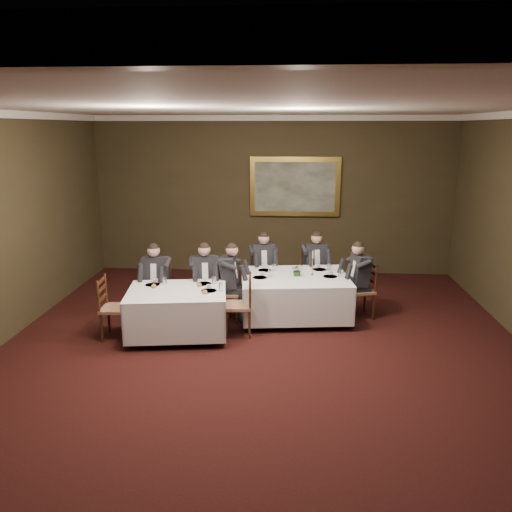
# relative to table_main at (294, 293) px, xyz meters

# --- Properties ---
(ground) EXTENTS (10.00, 10.00, 0.00)m
(ground) POSITION_rel_table_main_xyz_m (-0.49, -2.10, -0.45)
(ground) COLOR black
(ground) RESTS_ON ground
(ceiling) EXTENTS (8.00, 10.00, 0.10)m
(ceiling) POSITION_rel_table_main_xyz_m (-0.49, -2.10, 3.05)
(ceiling) COLOR silver
(ceiling) RESTS_ON back_wall
(back_wall) EXTENTS (8.00, 0.10, 3.50)m
(back_wall) POSITION_rel_table_main_xyz_m (-0.49, 2.90, 1.30)
(back_wall) COLOR #372F1B
(back_wall) RESTS_ON ground
(crown_molding) EXTENTS (8.00, 10.00, 0.12)m
(crown_molding) POSITION_rel_table_main_xyz_m (-0.49, -2.10, 2.99)
(crown_molding) COLOR white
(crown_molding) RESTS_ON back_wall
(table_main) EXTENTS (1.99, 1.61, 0.67)m
(table_main) POSITION_rel_table_main_xyz_m (0.00, 0.00, 0.00)
(table_main) COLOR black
(table_main) RESTS_ON ground
(table_second) EXTENTS (1.70, 1.38, 0.67)m
(table_second) POSITION_rel_table_main_xyz_m (-1.86, -0.91, -0.00)
(table_second) COLOR black
(table_second) RESTS_ON ground
(chair_main_backleft) EXTENTS (0.53, 0.51, 1.00)m
(chair_main_backleft) POSITION_rel_table_main_xyz_m (-0.60, 0.88, -0.17)
(chair_main_backleft) COLOR #896245
(chair_main_backleft) RESTS_ON ground
(diner_main_backleft) EXTENTS (0.50, 0.56, 1.35)m
(diner_main_backleft) POSITION_rel_table_main_xyz_m (-0.60, 0.87, 0.06)
(diner_main_backleft) COLOR black
(diner_main_backleft) RESTS_ON chair_main_backleft
(chair_main_backright) EXTENTS (0.54, 0.53, 1.00)m
(chair_main_backright) POSITION_rel_table_main_xyz_m (0.38, 1.00, -0.17)
(chair_main_backright) COLOR #896245
(chair_main_backright) RESTS_ON ground
(diner_main_backright) EXTENTS (0.52, 0.57, 1.35)m
(diner_main_backright) POSITION_rel_table_main_xyz_m (0.38, 0.99, 0.06)
(diner_main_backright) COLOR black
(diner_main_backright) RESTS_ON chair_main_backright
(chair_main_endleft) EXTENTS (0.44, 0.46, 1.00)m
(chair_main_endleft) POSITION_rel_table_main_xyz_m (-1.16, -0.13, -0.17)
(chair_main_endleft) COLOR #896245
(chair_main_endleft) RESTS_ON ground
(diner_main_endleft) EXTENTS (0.50, 0.43, 1.35)m
(diner_main_endleft) POSITION_rel_table_main_xyz_m (-1.15, -0.14, 0.06)
(diner_main_endleft) COLOR black
(diner_main_endleft) RESTS_ON chair_main_endleft
(chair_main_endright) EXTENTS (0.52, 0.54, 1.00)m
(chair_main_endright) POSITION_rel_table_main_xyz_m (1.16, 0.14, -0.17)
(chair_main_endright) COLOR #896245
(chair_main_endright) RESTS_ON ground
(diner_main_endright) EXTENTS (0.57, 0.51, 1.35)m
(diner_main_endright) POSITION_rel_table_main_xyz_m (1.15, 0.14, 0.06)
(diner_main_endright) COLOR black
(diner_main_endright) RESTS_ON chair_main_endright
(chair_sec_backleft) EXTENTS (0.45, 0.44, 1.00)m
(chair_sec_backleft) POSITION_rel_table_main_xyz_m (-2.37, -0.18, -0.17)
(chair_sec_backleft) COLOR #896245
(chair_sec_backleft) RESTS_ON ground
(diner_sec_backleft) EXTENTS (0.43, 0.49, 1.35)m
(diner_sec_backleft) POSITION_rel_table_main_xyz_m (-2.37, -0.19, 0.06)
(diner_sec_backleft) COLOR black
(diner_sec_backleft) RESTS_ON chair_sec_backleft
(chair_sec_backright) EXTENTS (0.52, 0.51, 1.00)m
(chair_sec_backright) POSITION_rel_table_main_xyz_m (-1.56, -0.07, -0.17)
(chair_sec_backright) COLOR #896245
(chair_sec_backright) RESTS_ON ground
(diner_sec_backright) EXTENTS (0.50, 0.56, 1.35)m
(diner_sec_backright) POSITION_rel_table_main_xyz_m (-1.55, -0.08, 0.06)
(diner_sec_backright) COLOR black
(diner_sec_backright) RESTS_ON chair_sec_backright
(chair_sec_endright) EXTENTS (0.45, 0.47, 1.00)m
(chair_sec_endright) POSITION_rel_table_main_xyz_m (-0.89, -0.78, -0.17)
(chair_sec_endright) COLOR #896245
(chair_sec_endright) RESTS_ON ground
(chair_sec_endleft) EXTENTS (0.44, 0.46, 1.00)m
(chair_sec_endleft) POSITION_rel_table_main_xyz_m (-2.83, -1.04, -0.17)
(chair_sec_endleft) COLOR #896245
(chair_sec_endleft) RESTS_ON ground
(centerpiece) EXTENTS (0.22, 0.19, 0.23)m
(centerpiece) POSITION_rel_table_main_xyz_m (0.04, 0.02, 0.43)
(centerpiece) COLOR #2D5926
(centerpiece) RESTS_ON table_main
(candlestick) EXTENTS (0.06, 0.06, 0.44)m
(candlestick) POSITION_rel_table_main_xyz_m (0.30, 0.09, 0.48)
(candlestick) COLOR #A58832
(candlestick) RESTS_ON table_main
(place_setting_table_main) EXTENTS (0.33, 0.31, 0.14)m
(place_setting_table_main) POSITION_rel_table_main_xyz_m (-0.48, 0.35, 0.35)
(place_setting_table_main) COLOR white
(place_setting_table_main) RESTS_ON table_main
(place_setting_table_second) EXTENTS (0.33, 0.31, 0.14)m
(place_setting_table_second) POSITION_rel_table_main_xyz_m (-2.26, -0.62, 0.35)
(place_setting_table_second) COLOR white
(place_setting_table_second) RESTS_ON table_second
(painting) EXTENTS (1.99, 0.09, 1.31)m
(painting) POSITION_rel_table_main_xyz_m (0.00, 2.84, 1.52)
(painting) COLOR gold
(painting) RESTS_ON back_wall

